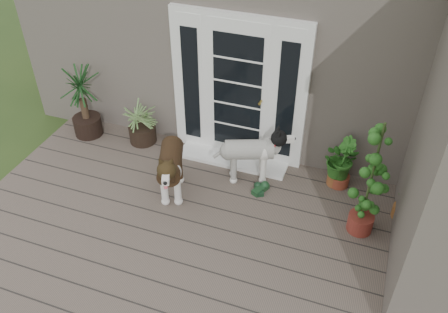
% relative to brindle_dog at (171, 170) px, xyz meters
% --- Properties ---
extents(deck, '(6.20, 4.60, 0.12)m').
position_rel_brindle_dog_xyz_m(deck, '(0.73, -1.08, -0.46)').
color(deck, '#6B5B4C').
rests_on(deck, ground).
extents(house_main, '(7.40, 4.00, 3.10)m').
position_rel_brindle_dog_xyz_m(house_main, '(0.73, 3.17, 1.03)').
color(house_main, '#665E54').
rests_on(house_main, ground).
extents(door_unit, '(1.90, 0.14, 2.15)m').
position_rel_brindle_dog_xyz_m(door_unit, '(0.53, 1.12, 0.68)').
color(door_unit, white).
rests_on(door_unit, deck).
extents(door_step, '(1.60, 0.40, 0.05)m').
position_rel_brindle_dog_xyz_m(door_step, '(0.53, 0.92, -0.37)').
color(door_step, white).
rests_on(door_step, deck).
extents(brindle_dog, '(0.71, 1.03, 0.79)m').
position_rel_brindle_dog_xyz_m(brindle_dog, '(0.00, 0.00, 0.00)').
color(brindle_dog, '#3B2615').
rests_on(brindle_dog, deck).
extents(white_dog, '(0.95, 0.67, 0.73)m').
position_rel_brindle_dog_xyz_m(white_dog, '(0.86, 0.62, -0.03)').
color(white_dog, silver).
rests_on(white_dog, deck).
extents(spider_plant, '(0.79, 0.79, 0.73)m').
position_rel_brindle_dog_xyz_m(spider_plant, '(-0.93, 0.92, -0.03)').
color(spider_plant, '#8CAF6C').
rests_on(spider_plant, deck).
extents(yucca, '(0.97, 0.97, 1.19)m').
position_rel_brindle_dog_xyz_m(yucca, '(-1.83, 0.81, 0.20)').
color(yucca, black).
rests_on(yucca, deck).
extents(herb_a, '(0.61, 0.61, 0.58)m').
position_rel_brindle_dog_xyz_m(herb_a, '(2.03, 0.92, -0.11)').
color(herb_a, '#1C631F').
rests_on(herb_a, deck).
extents(herb_b, '(0.43, 0.43, 0.54)m').
position_rel_brindle_dog_xyz_m(herb_b, '(2.08, 0.92, -0.12)').
color(herb_b, '#2A621C').
rests_on(herb_b, deck).
extents(herb_c, '(0.35, 0.35, 0.48)m').
position_rel_brindle_dog_xyz_m(herb_c, '(2.95, 0.57, -0.16)').
color(herb_c, '#1F5016').
rests_on(herb_c, deck).
extents(sapling, '(0.63, 0.63, 1.64)m').
position_rel_brindle_dog_xyz_m(sapling, '(2.45, 0.16, 0.43)').
color(sapling, '#215418').
rests_on(sapling, deck).
extents(clog_left, '(0.23, 0.29, 0.08)m').
position_rel_brindle_dog_xyz_m(clog_left, '(1.09, 0.41, -0.36)').
color(clog_left, black).
rests_on(clog_left, deck).
extents(clog_right, '(0.26, 0.34, 0.09)m').
position_rel_brindle_dog_xyz_m(clog_right, '(1.10, 0.42, -0.35)').
color(clog_right, '#17391D').
rests_on(clog_right, deck).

